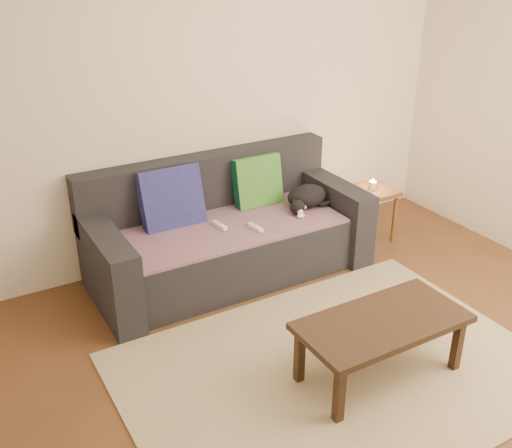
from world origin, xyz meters
name	(u,v)px	position (x,y,z in m)	size (l,w,h in m)	color
ground	(351,386)	(0.00, 0.00, 0.00)	(4.50, 4.50, 0.00)	brown
back_wall	(197,97)	(0.00, 2.00, 1.30)	(4.50, 0.04, 2.60)	beige
sofa	(226,236)	(0.00, 1.57, 0.31)	(2.10, 0.94, 0.87)	#232328
throw_blanket	(232,226)	(0.00, 1.48, 0.43)	(1.66, 0.74, 0.02)	#392444
cushion_navy	(171,199)	(-0.36, 1.74, 0.63)	(0.47, 0.12, 0.47)	#0F1A41
cushion_green	(257,181)	(0.37, 1.74, 0.63)	(0.40, 0.10, 0.40)	#0B4830
cat	(306,197)	(0.67, 1.48, 0.52)	(0.41, 0.30, 0.18)	black
wii_remote_a	(220,226)	(-0.10, 1.48, 0.46)	(0.15, 0.04, 0.03)	white
wii_remote_b	(255,228)	(0.12, 1.32, 0.46)	(0.15, 0.04, 0.03)	white
side_table	(371,198)	(1.34, 1.47, 0.38)	(0.37, 0.37, 0.46)	brown
candle	(372,185)	(1.34, 1.47, 0.50)	(0.06, 0.06, 0.09)	beige
rug	(335,371)	(0.00, 0.15, 0.01)	(2.50, 1.80, 0.01)	tan
coffee_table	(382,327)	(0.20, 0.00, 0.35)	(1.00, 0.50, 0.40)	black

